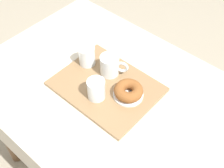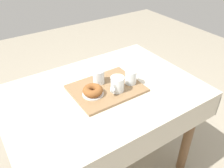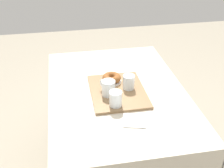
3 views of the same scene
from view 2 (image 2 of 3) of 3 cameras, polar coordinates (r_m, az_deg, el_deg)
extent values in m
plane|color=gray|center=(1.91, -1.83, -19.89)|extent=(6.00, 6.00, 0.00)
cube|color=beige|center=(1.39, -2.36, -2.26)|extent=(1.17, 0.81, 0.03)
cube|color=beige|center=(1.21, 8.12, -15.02)|extent=(1.17, 0.01, 0.14)
cube|color=beige|center=(1.74, -9.27, 2.03)|extent=(1.17, 0.01, 0.14)
cube|color=beige|center=(1.33, -24.73, -13.36)|extent=(0.01, 0.81, 0.14)
cube|color=beige|center=(1.76, 14.03, 1.75)|extent=(0.01, 0.81, 0.14)
cylinder|color=brown|center=(1.73, 18.13, -11.81)|extent=(0.06, 0.06, 0.70)
cylinder|color=brown|center=(1.75, -21.95, -12.03)|extent=(0.06, 0.06, 0.70)
cylinder|color=brown|center=(2.05, 4.99, -1.67)|extent=(0.06, 0.06, 0.70)
cube|color=olive|center=(1.39, -1.43, -1.05)|extent=(0.41, 0.32, 0.02)
cylinder|color=white|center=(1.33, 1.33, 0.00)|extent=(0.08, 0.08, 0.09)
cylinder|color=#84380F|center=(1.34, 1.33, -0.30)|extent=(0.07, 0.07, 0.06)
torus|color=white|center=(1.30, 0.25, -1.07)|extent=(0.05, 0.04, 0.06)
cylinder|color=white|center=(1.41, 4.62, 1.74)|extent=(0.07, 0.07, 0.09)
cylinder|color=silver|center=(1.42, 4.59, 1.15)|extent=(0.06, 0.06, 0.05)
cylinder|color=white|center=(1.41, -3.28, 1.81)|extent=(0.07, 0.07, 0.09)
cylinder|color=silver|center=(1.41, -3.26, 1.30)|extent=(0.06, 0.06, 0.05)
cylinder|color=white|center=(1.33, -4.67, -2.45)|extent=(0.12, 0.12, 0.01)
torus|color=brown|center=(1.31, -4.72, -1.57)|extent=(0.11, 0.11, 0.04)
cube|color=white|center=(1.56, 6.83, 2.66)|extent=(0.14, 0.14, 0.01)
camera|label=1|loc=(1.56, -38.71, 32.81)|focal=47.96mm
camera|label=3|loc=(2.14, 44.96, 29.47)|focal=46.64mm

